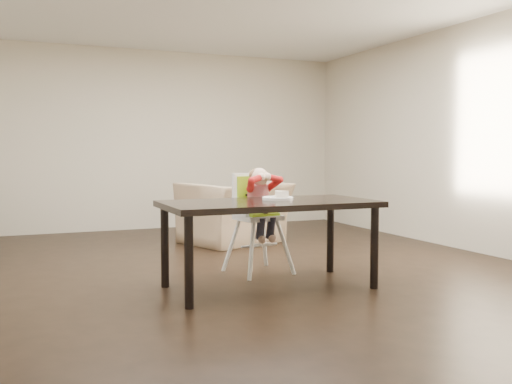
# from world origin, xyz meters

# --- Properties ---
(ground) EXTENTS (7.00, 7.00, 0.00)m
(ground) POSITION_xyz_m (0.00, 0.00, 0.00)
(ground) COLOR black
(ground) RESTS_ON ground
(room_walls) EXTENTS (6.02, 7.02, 2.71)m
(room_walls) POSITION_xyz_m (0.00, 0.00, 1.86)
(room_walls) COLOR beige
(room_walls) RESTS_ON ground
(dining_table) EXTENTS (1.80, 0.90, 0.75)m
(dining_table) POSITION_xyz_m (0.06, -0.69, 0.67)
(dining_table) COLOR black
(dining_table) RESTS_ON ground
(high_chair) EXTENTS (0.48, 0.48, 1.01)m
(high_chair) POSITION_xyz_m (0.21, -0.07, 0.72)
(high_chair) COLOR white
(high_chair) RESTS_ON ground
(plate) EXTENTS (0.35, 0.35, 0.08)m
(plate) POSITION_xyz_m (0.18, -0.62, 0.78)
(plate) COLOR white
(plate) RESTS_ON dining_table
(armchair) EXTENTS (1.39, 1.15, 1.04)m
(armchair) POSITION_xyz_m (0.65, 1.71, 0.52)
(armchair) COLOR tan
(armchair) RESTS_ON ground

